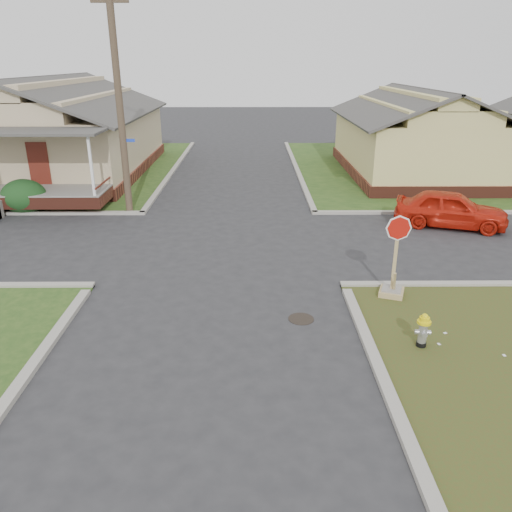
{
  "coord_description": "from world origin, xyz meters",
  "views": [
    {
      "loc": [
        1.0,
        -11.45,
        6.0
      ],
      "look_at": [
        1.09,
        1.0,
        1.1
      ],
      "focal_mm": 35.0,
      "sensor_mm": 36.0,
      "label": 1
    }
  ],
  "objects_px": {
    "stop_sign": "(393,278)",
    "red_sedan": "(451,209)",
    "utility_pole": "(119,97)",
    "fire_hydrant": "(423,328)"
  },
  "relations": [
    {
      "from": "utility_pole",
      "to": "red_sedan",
      "type": "height_order",
      "value": "utility_pole"
    },
    {
      "from": "utility_pole",
      "to": "fire_hydrant",
      "type": "bearing_deg",
      "value": -50.19
    },
    {
      "from": "red_sedan",
      "to": "fire_hydrant",
      "type": "bearing_deg",
      "value": 175.31
    },
    {
      "from": "utility_pole",
      "to": "fire_hydrant",
      "type": "height_order",
      "value": "utility_pole"
    },
    {
      "from": "fire_hydrant",
      "to": "red_sedan",
      "type": "xyz_separation_m",
      "value": [
        3.82,
        8.72,
        0.21
      ]
    },
    {
      "from": "stop_sign",
      "to": "utility_pole",
      "type": "bearing_deg",
      "value": 158.23
    },
    {
      "from": "stop_sign",
      "to": "red_sedan",
      "type": "relative_size",
      "value": 0.55
    },
    {
      "from": "utility_pole",
      "to": "fire_hydrant",
      "type": "relative_size",
      "value": 11.15
    },
    {
      "from": "utility_pole",
      "to": "red_sedan",
      "type": "bearing_deg",
      "value": -8.99
    },
    {
      "from": "utility_pole",
      "to": "red_sedan",
      "type": "relative_size",
      "value": 2.18
    }
  ]
}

